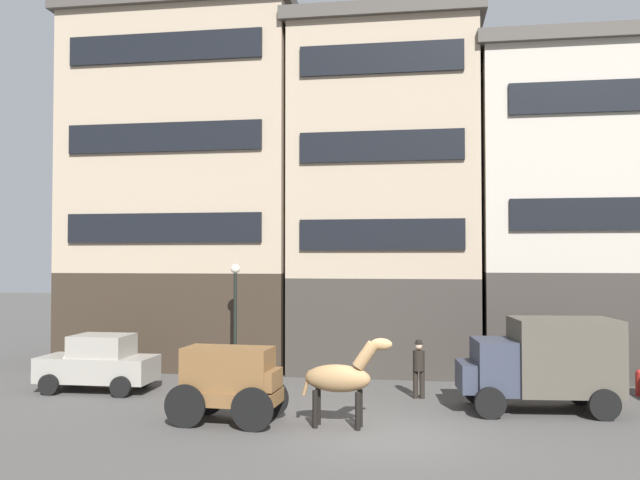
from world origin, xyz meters
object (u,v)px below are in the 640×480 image
Objects in this scene: cargo_wagon at (230,379)px; pedestrian_officer at (419,366)px; streetlamp_curbside at (235,306)px; delivery_truck_far at (543,361)px; draft_horse at (341,378)px; fire_hydrant_curbside at (640,382)px; sedan_dark at (99,363)px.

cargo_wagon reaches higher than pedestrian_officer.
delivery_truck_far is at bearing -15.38° from streetlamp_curbside.
cargo_wagon is 1.67× the size of pedestrian_officer.
cargo_wagon is 5.68m from streetlamp_curbside.
streetlamp_curbside reaches higher than pedestrian_officer.
streetlamp_curbside is (-4.34, 5.29, 1.40)m from draft_horse.
fire_hydrant_curbside is at bearing 11.52° from pedestrian_officer.
draft_horse is 0.52× the size of delivery_truck_far.
streetlamp_curbside is at bearing 129.35° from draft_horse.
delivery_truck_far is 10.20m from streetlamp_curbside.
sedan_dark is 0.90× the size of streetlamp_curbside.
draft_horse is 4.31m from pedestrian_officer.
draft_horse is at bearing -0.06° from cargo_wagon.
streetlamp_curbside is 13.32m from fire_hydrant_curbside.
streetlamp_curbside reaches higher than fire_hydrant_curbside.
delivery_truck_far is 2.50× the size of pedestrian_officer.
pedestrian_officer is at bearing -13.06° from streetlamp_curbside.
sedan_dark is at bearing 176.81° from delivery_truck_far.
delivery_truck_far is at bearing 17.28° from cargo_wagon.
pedestrian_officer is at bearing 160.55° from delivery_truck_far.
delivery_truck_far is 3.72m from pedestrian_officer.
draft_horse is 1.31× the size of pedestrian_officer.
draft_horse is at bearing -149.24° from fire_hydrant_curbside.
streetlamp_curbside is (-1.39, 5.29, 1.52)m from cargo_wagon.
delivery_truck_far is (5.42, 2.61, 0.15)m from draft_horse.
pedestrian_officer is at bearing -168.48° from fire_hydrant_curbside.
draft_horse is at bearing -116.85° from pedestrian_officer.
draft_horse is 0.57× the size of streetlamp_curbside.
draft_horse is 10.26m from fire_hydrant_curbside.
pedestrian_officer is 7.01m from fire_hydrant_curbside.
pedestrian_officer is (10.31, 0.46, 0.07)m from sedan_dark.
draft_horse reaches higher than cargo_wagon.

